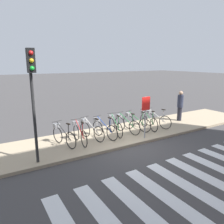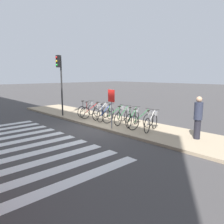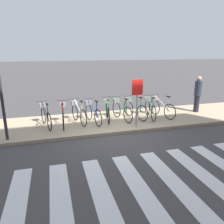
% 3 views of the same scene
% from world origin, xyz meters
% --- Properties ---
extents(ground_plane, '(120.00, 120.00, 0.00)m').
position_xyz_m(ground_plane, '(0.00, 0.00, 0.00)').
color(ground_plane, '#423F3F').
extents(sidewalk, '(17.72, 2.95, 0.12)m').
position_xyz_m(sidewalk, '(0.00, 1.47, 0.06)').
color(sidewalk, tan).
rests_on(sidewalk, ground_plane).
extents(parked_bicycle_0, '(0.56, 1.65, 1.04)m').
position_xyz_m(parked_bicycle_0, '(-2.58, 1.42, 0.57)').
color(parked_bicycle_0, black).
rests_on(parked_bicycle_0, sidewalk).
extents(parked_bicycle_1, '(0.46, 1.69, 1.04)m').
position_xyz_m(parked_bicycle_1, '(-1.89, 1.32, 0.57)').
color(parked_bicycle_1, black).
rests_on(parked_bicycle_1, sidewalk).
extents(parked_bicycle_2, '(0.55, 1.66, 1.04)m').
position_xyz_m(parked_bicycle_2, '(-1.26, 1.51, 0.57)').
color(parked_bicycle_2, black).
rests_on(parked_bicycle_2, sidewalk).
extents(parked_bicycle_3, '(0.54, 1.66, 1.04)m').
position_xyz_m(parked_bicycle_3, '(-0.67, 1.37, 0.57)').
color(parked_bicycle_3, black).
rests_on(parked_bicycle_3, sidewalk).
extents(parked_bicycle_4, '(0.48, 1.67, 1.04)m').
position_xyz_m(parked_bicycle_4, '(0.02, 1.48, 0.57)').
color(parked_bicycle_4, black).
rests_on(parked_bicycle_4, sidewalk).
extents(parked_bicycle_5, '(0.54, 1.66, 1.04)m').
position_xyz_m(parked_bicycle_5, '(0.62, 1.45, 0.57)').
color(parked_bicycle_5, black).
rests_on(parked_bicycle_5, sidewalk).
extents(parked_bicycle_6, '(0.66, 1.62, 1.04)m').
position_xyz_m(parked_bicycle_6, '(1.26, 1.51, 0.57)').
color(parked_bicycle_6, black).
rests_on(parked_bicycle_6, sidewalk).
extents(parked_bicycle_7, '(0.46, 1.68, 1.04)m').
position_xyz_m(parked_bicycle_7, '(1.97, 1.37, 0.57)').
color(parked_bicycle_7, black).
rests_on(parked_bicycle_7, sidewalk).
extents(parked_bicycle_8, '(0.62, 1.64, 1.04)m').
position_xyz_m(parked_bicycle_8, '(2.52, 1.39, 0.57)').
color(parked_bicycle_8, black).
rests_on(parked_bicycle_8, sidewalk).
extents(pedestrian, '(0.34, 0.34, 1.77)m').
position_xyz_m(pedestrian, '(4.64, 1.65, 1.06)').
color(pedestrian, '#23232D').
rests_on(pedestrian, sidewalk).
extents(sign_post, '(0.44, 0.07, 1.92)m').
position_xyz_m(sign_post, '(0.89, 0.29, 1.43)').
color(sign_post, '#99999E').
rests_on(sign_post, sidewalk).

